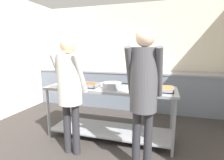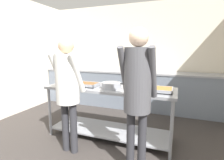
{
  "view_description": "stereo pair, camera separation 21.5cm",
  "coord_description": "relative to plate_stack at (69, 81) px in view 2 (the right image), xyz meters",
  "views": [
    {
      "loc": [
        0.9,
        -1.23,
        1.46
      ],
      "look_at": [
        0.08,
        1.53,
        0.97
      ],
      "focal_mm": 28.0,
      "sensor_mm": 36.0,
      "label": 1
    },
    {
      "loc": [
        1.11,
        -1.16,
        1.46
      ],
      "look_at": [
        0.08,
        1.53,
        0.97
      ],
      "focal_mm": 28.0,
      "sensor_mm": 36.0,
      "label": 2
    }
  ],
  "objects": [
    {
      "name": "wall_rear",
      "position": [
        0.76,
        1.96,
        0.42
      ],
      "size": [
        4.83,
        0.06,
        2.65
      ],
      "color": "beige",
      "rests_on": "ground_plane"
    },
    {
      "name": "wall_left",
      "position": [
        -1.62,
        0.22,
        0.42
      ],
      "size": [
        0.06,
        3.6,
        2.65
      ],
      "color": "beige",
      "rests_on": "ground_plane"
    },
    {
      "name": "back_counter",
      "position": [
        0.76,
        1.59,
        -0.43
      ],
      "size": [
        4.67,
        0.65,
        0.94
      ],
      "color": "slate",
      "rests_on": "ground_plane"
    },
    {
      "name": "serving_counter",
      "position": [
        0.84,
        -0.09,
        -0.31
      ],
      "size": [
        2.08,
        0.7,
        0.87
      ],
      "color": "gray",
      "rests_on": "ground_plane"
    },
    {
      "name": "plate_stack",
      "position": [
        0.0,
        0.0,
        0.0
      ],
      "size": [
        0.27,
        0.27,
        0.07
      ],
      "color": "white",
      "rests_on": "serving_counter"
    },
    {
      "name": "serving_tray_roast",
      "position": [
        0.41,
        -0.15,
        -0.01
      ],
      "size": [
        0.47,
        0.27,
        0.05
      ],
      "color": "gray",
      "rests_on": "serving_counter"
    },
    {
      "name": "sauce_pan",
      "position": [
        0.9,
        -0.18,
        0.02
      ],
      "size": [
        0.45,
        0.31,
        0.1
      ],
      "color": "gray",
      "rests_on": "serving_counter"
    },
    {
      "name": "broccoli_bowl",
      "position": [
        1.26,
        0.09,
        -0.0
      ],
      "size": [
        0.19,
        0.19,
        0.09
      ],
      "color": "#B2B2B7",
      "rests_on": "serving_counter"
    },
    {
      "name": "serving_tray_vegetables",
      "position": [
        1.6,
        -0.11,
        -0.01
      ],
      "size": [
        0.43,
        0.33,
        0.05
      ],
      "color": "gray",
      "rests_on": "serving_counter"
    },
    {
      "name": "guest_serving_left",
      "position": [
        1.46,
        -0.81,
        0.17
      ],
      "size": [
        0.41,
        0.33,
        1.7
      ],
      "color": "#2D2D33",
      "rests_on": "ground_plane"
    },
    {
      "name": "guest_serving_right",
      "position": [
        0.45,
        -0.69,
        0.11
      ],
      "size": [
        0.44,
        0.34,
        1.62
      ],
      "color": "#2D2D33",
      "rests_on": "ground_plane"
    },
    {
      "name": "water_bottle",
      "position": [
        0.76,
        1.52,
        0.14
      ],
      "size": [
        0.06,
        0.06,
        0.23
      ],
      "color": "silver",
      "rests_on": "back_counter"
    }
  ]
}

